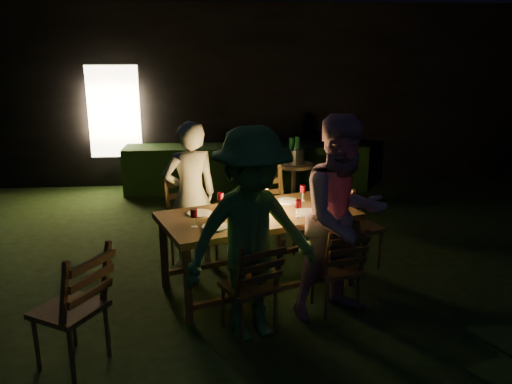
{
  "coord_description": "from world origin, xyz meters",
  "views": [
    {
      "loc": [
        -1.05,
        -4.81,
        2.39
      ],
      "look_at": [
        -0.63,
        0.21,
        0.96
      ],
      "focal_mm": 35.0,
      "sensor_mm": 36.0,
      "label": 1
    }
  ],
  "objects": [
    {
      "name": "garden_envelope",
      "position": [
        -0.01,
        6.15,
        1.58
      ],
      "size": [
        40.0,
        40.0,
        3.2
      ],
      "color": "black",
      "rests_on": "ground"
    },
    {
      "name": "dining_table",
      "position": [
        -0.62,
        -0.04,
        0.73
      ],
      "size": [
        2.16,
        1.58,
        0.81
      ],
      "rotation": [
        0.0,
        0.0,
        0.36
      ],
      "color": "#50341A",
      "rests_on": "ground"
    },
    {
      "name": "chair_near_left",
      "position": [
        -0.77,
        -0.91,
        0.28
      ],
      "size": [
        0.57,
        0.59,
        0.93
      ],
      "rotation": [
        0.0,
        0.0,
        0.46
      ],
      "color": "#50341A",
      "rests_on": "ground"
    },
    {
      "name": "chair_near_right",
      "position": [
        0.06,
        -0.6,
        0.27
      ],
      "size": [
        0.49,
        0.51,
        0.9
      ],
      "rotation": [
        0.0,
        0.0,
        0.22
      ],
      "color": "#50341A",
      "rests_on": "ground"
    },
    {
      "name": "chair_far_left",
      "position": [
        -1.32,
        0.53,
        0.32
      ],
      "size": [
        0.65,
        0.66,
        1.05
      ],
      "rotation": [
        0.0,
        0.0,
        3.63
      ],
      "color": "#50341A",
      "rests_on": "ground"
    },
    {
      "name": "chair_far_right",
      "position": [
        -0.38,
        0.88,
        0.33
      ],
      "size": [
        0.64,
        0.66,
        1.09
      ],
      "rotation": [
        0.0,
        0.0,
        3.51
      ],
      "color": "#50341A",
      "rests_on": "ground"
    },
    {
      "name": "chair_end",
      "position": [
        0.53,
        0.39,
        0.31
      ],
      "size": [
        0.62,
        0.6,
        1.02
      ],
      "rotation": [
        0.0,
        0.0,
        -1.2
      ],
      "color": "#50341A",
      "rests_on": "ground"
    },
    {
      "name": "chair_spare",
      "position": [
        -2.18,
        -1.27,
        0.32
      ],
      "size": [
        0.67,
        0.65,
        1.04
      ],
      "rotation": [
        0.0,
        0.0,
        1.04
      ],
      "color": "#50341A",
      "rests_on": "ground"
    },
    {
      "name": "person_house_side",
      "position": [
        -1.33,
        0.58,
        0.83
      ],
      "size": [
        0.71,
        0.59,
        1.67
      ],
      "primitive_type": "imported",
      "rotation": [
        0.0,
        0.0,
        3.5
      ],
      "color": "beige",
      "rests_on": "ground"
    },
    {
      "name": "person_opp_right",
      "position": [
        0.08,
        -0.65,
        0.94
      ],
      "size": [
        1.1,
        0.98,
        1.87
      ],
      "primitive_type": "imported",
      "rotation": [
        0.0,
        0.0,
        0.36
      ],
      "color": "#B87E98",
      "rests_on": "ground"
    },
    {
      "name": "person_opp_left",
      "position": [
        -0.76,
        -0.96,
        0.91
      ],
      "size": [
        1.34,
        1.05,
        1.83
      ],
      "primitive_type": "imported",
      "rotation": [
        0.0,
        0.0,
        0.36
      ],
      "color": "#3C7339",
      "rests_on": "ground"
    },
    {
      "name": "lantern",
      "position": [
        -0.59,
        0.03,
        0.97
      ],
      "size": [
        0.16,
        0.16,
        0.35
      ],
      "color": "white",
      "rests_on": "dining_table"
    },
    {
      "name": "plate_far_left",
      "position": [
        -1.21,
        -0.02,
        0.82
      ],
      "size": [
        0.25,
        0.25,
        0.01
      ],
      "primitive_type": "cylinder",
      "color": "white",
      "rests_on": "dining_table"
    },
    {
      "name": "plate_near_left",
      "position": [
        -1.06,
        -0.43,
        0.82
      ],
      "size": [
        0.25,
        0.25,
        0.01
      ],
      "primitive_type": "cylinder",
      "color": "white",
      "rests_on": "dining_table"
    },
    {
      "name": "plate_far_right",
      "position": [
        -0.28,
        0.33,
        0.82
      ],
      "size": [
        0.25,
        0.25,
        0.01
      ],
      "primitive_type": "cylinder",
      "color": "white",
      "rests_on": "dining_table"
    },
    {
      "name": "plate_near_right",
      "position": [
        -0.12,
        -0.09,
        0.82
      ],
      "size": [
        0.25,
        0.25,
        0.01
      ],
      "primitive_type": "cylinder",
      "color": "white",
      "rests_on": "dining_table"
    },
    {
      "name": "wineglass_a",
      "position": [
        -1.0,
        0.12,
        0.9
      ],
      "size": [
        0.06,
        0.06,
        0.18
      ],
      "primitive_type": null,
      "color": "#59070F",
      "rests_on": "dining_table"
    },
    {
      "name": "wineglass_b",
      "position": [
        -1.26,
        -0.4,
        0.9
      ],
      "size": [
        0.06,
        0.06,
        0.18
      ],
      "primitive_type": null,
      "color": "#59070F",
      "rests_on": "dining_table"
    },
    {
      "name": "wineglass_c",
      "position": [
        -0.24,
        -0.19,
        0.9
      ],
      "size": [
        0.06,
        0.06,
        0.18
      ],
      "primitive_type": null,
      "color": "#59070F",
      "rests_on": "dining_table"
    },
    {
      "name": "wineglass_d",
      "position": [
        -0.1,
        0.35,
        0.9
      ],
      "size": [
        0.06,
        0.06,
        0.18
      ],
      "primitive_type": null,
      "color": "#59070F",
      "rests_on": "dining_table"
    },
    {
      "name": "wineglass_e",
      "position": [
        -0.61,
        -0.35,
        0.9
      ],
      "size": [
        0.06,
        0.06,
        0.18
      ],
      "primitive_type": null,
      "color": "silver",
      "rests_on": "dining_table"
    },
    {
      "name": "bottle_table",
      "position": [
        -0.86,
        -0.12,
        0.95
      ],
      "size": [
        0.07,
        0.07,
        0.28
      ],
      "primitive_type": "cylinder",
      "color": "#0F471E",
      "rests_on": "dining_table"
    },
    {
      "name": "napkin_left",
      "position": [
        -0.65,
        -0.39,
        0.81
      ],
      "size": [
        0.18,
        0.14,
        0.01
      ],
      "primitive_type": "cube",
      "color": "red",
      "rests_on": "dining_table"
    },
    {
      "name": "napkin_right",
      "position": [
        -0.0,
        -0.13,
        0.81
      ],
      "size": [
        0.18,
        0.14,
        0.01
      ],
      "primitive_type": "cube",
      "color": "red",
      "rests_on": "dining_table"
    },
    {
      "name": "phone",
      "position": [
        -1.1,
        -0.53,
        0.81
      ],
      "size": [
        0.14,
        0.07,
        0.01
      ],
      "primitive_type": "cube",
      "color": "black",
      "rests_on": "dining_table"
    },
    {
      "name": "side_table",
      "position": [
        0.12,
        2.35,
        0.68
      ],
      "size": [
        0.57,
        0.57,
        0.77
      ],
      "color": "olive",
      "rests_on": "ground"
    },
    {
      "name": "ice_bucket",
      "position": [
        0.12,
        2.35,
        0.88
      ],
      "size": [
        0.3,
        0.3,
        0.22
      ],
      "primitive_type": "cylinder",
      "color": "#A5A8AD",
      "rests_on": "side_table"
    },
    {
      "name": "bottle_bucket_a",
      "position": [
        0.07,
        2.31,
        0.93
      ],
      "size": [
        0.07,
        0.07,
        0.32
      ],
      "primitive_type": "cylinder",
      "color": "#0F471E",
      "rests_on": "side_table"
    },
    {
      "name": "bottle_bucket_b",
      "position": [
        0.17,
        2.39,
        0.93
      ],
      "size": [
        0.07,
        0.07,
        0.32
      ],
      "primitive_type": "cylinder",
      "color": "#0F471E",
      "rests_on": "side_table"
    }
  ]
}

